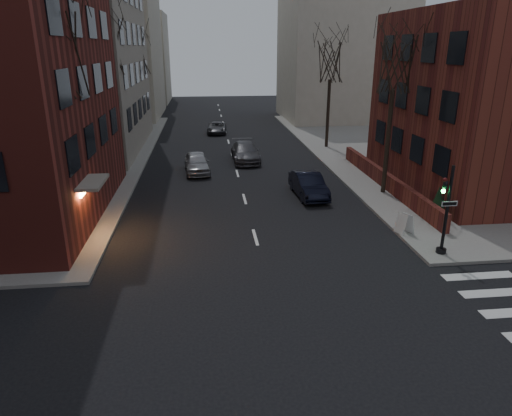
{
  "coord_description": "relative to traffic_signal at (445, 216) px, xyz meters",
  "views": [
    {
      "loc": [
        -2.26,
        -8.46,
        8.82
      ],
      "look_at": [
        -0.12,
        10.66,
        2.0
      ],
      "focal_mm": 32.0,
      "sensor_mm": 36.0,
      "label": 1
    }
  ],
  "objects": [
    {
      "name": "tree_right_a",
      "position": [
        0.86,
        9.01,
        6.12
      ],
      "size": [
        3.96,
        3.96,
        9.72
      ],
      "color": "#2D231C",
      "rests_on": "sidewalk_far_right"
    },
    {
      "name": "streetlamp_near",
      "position": [
        -16.14,
        13.01,
        2.33
      ],
      "size": [
        0.36,
        0.36,
        6.28
      ],
      "color": "black",
      "rests_on": "sidewalk_far_left"
    },
    {
      "name": "sandwich_board",
      "position": [
        -0.64,
        2.38,
        -1.26
      ],
      "size": [
        0.66,
        0.75,
        1.0
      ],
      "primitive_type": "cube",
      "rotation": [
        0.0,
        0.0,
        0.41
      ],
      "color": "white",
      "rests_on": "sidewalk_far_right"
    },
    {
      "name": "car_lane_gray",
      "position": [
        -7.0,
        18.76,
        -1.16
      ],
      "size": [
        2.18,
        5.2,
        1.5
      ],
      "primitive_type": "imported",
      "rotation": [
        0.0,
        0.0,
        0.02
      ],
      "color": "#47464C",
      "rests_on": "ground"
    },
    {
      "name": "tree_left_b",
      "position": [
        -16.74,
        17.01,
        7.0
      ],
      "size": [
        4.4,
        4.4,
        10.8
      ],
      "color": "#2D231C",
      "rests_on": "sidewalk_far_left"
    },
    {
      "name": "traffic_signal",
      "position": [
        0.0,
        0.0,
        0.0
      ],
      "size": [
        0.76,
        0.44,
        4.0
      ],
      "color": "black",
      "rests_on": "sidewalk_far_right"
    },
    {
      "name": "low_wall_right",
      "position": [
        1.36,
        10.01,
        -1.26
      ],
      "size": [
        0.35,
        16.0,
        1.0
      ],
      "primitive_type": "cube",
      "color": "maroon",
      "rests_on": "sidewalk_far_right"
    },
    {
      "name": "tree_left_a",
      "position": [
        -16.74,
        5.01,
        6.56
      ],
      "size": [
        4.18,
        4.18,
        10.26
      ],
      "color": "#2D231C",
      "rests_on": "sidewalk_far_left"
    },
    {
      "name": "car_lane_far",
      "position": [
        -8.91,
        31.81,
        -1.32
      ],
      "size": [
        2.23,
        4.35,
        1.17
      ],
      "primitive_type": "imported",
      "rotation": [
        0.0,
        0.0,
        -0.07
      ],
      "color": "#3B3B40",
      "rests_on": "ground"
    },
    {
      "name": "tree_right_b",
      "position": [
        0.86,
        23.01,
        5.68
      ],
      "size": [
        3.74,
        3.74,
        9.18
      ],
      "color": "#2D231C",
      "rests_on": "sidewalk_far_right"
    },
    {
      "name": "evergreen_shrub",
      "position": [
        1.78,
        3.9,
        -0.83
      ],
      "size": [
        1.29,
        1.29,
        1.86
      ],
      "primitive_type": "cone",
      "rotation": [
        0.0,
        0.0,
        0.17
      ],
      "color": "black",
      "rests_on": "sidewalk_far_right"
    },
    {
      "name": "building_distant_ra",
      "position": [
        7.06,
        41.01,
        6.09
      ],
      "size": [
        14.0,
        14.0,
        16.0
      ],
      "primitive_type": "cube",
      "color": "beige",
      "rests_on": "ground"
    },
    {
      "name": "parked_sedan",
      "position": [
        -3.94,
        9.11,
        -1.17
      ],
      "size": [
        1.8,
        4.54,
        1.47
      ],
      "primitive_type": "imported",
      "rotation": [
        0.0,
        0.0,
        0.05
      ],
      "color": "black",
      "rests_on": "ground"
    },
    {
      "name": "tree_left_c",
      "position": [
        -16.74,
        31.01,
        6.12
      ],
      "size": [
        3.96,
        3.96,
        9.72
      ],
      "color": "#2D231C",
      "rests_on": "sidewalk_far_left"
    },
    {
      "name": "streetlamp_far",
      "position": [
        -16.14,
        33.01,
        2.33
      ],
      "size": [
        0.36,
        0.36,
        6.28
      ],
      "color": "black",
      "rests_on": "sidewalk_far_left"
    },
    {
      "name": "building_distant_la",
      "position": [
        -22.94,
        46.01,
        7.09
      ],
      "size": [
        14.0,
        16.0,
        18.0
      ],
      "primitive_type": "cube",
      "color": "beige",
      "rests_on": "ground"
    },
    {
      "name": "car_lane_silver",
      "position": [
        -10.88,
        15.65,
        -1.16
      ],
      "size": [
        2.09,
        4.49,
        1.49
      ],
      "primitive_type": "imported",
      "rotation": [
        0.0,
        0.0,
        0.08
      ],
      "color": "#95959A",
      "rests_on": "ground"
    },
    {
      "name": "building_right_brick",
      "position": [
        8.56,
        10.01,
        3.59
      ],
      "size": [
        12.0,
        14.0,
        11.0
      ],
      "primitive_type": "cube",
      "color": "maroon",
      "rests_on": "ground"
    },
    {
      "name": "building_distant_lb",
      "position": [
        -20.94,
        63.01,
        5.09
      ],
      "size": [
        10.0,
        12.0,
        14.0
      ],
      "primitive_type": "cube",
      "color": "beige",
      "rests_on": "ground"
    }
  ]
}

